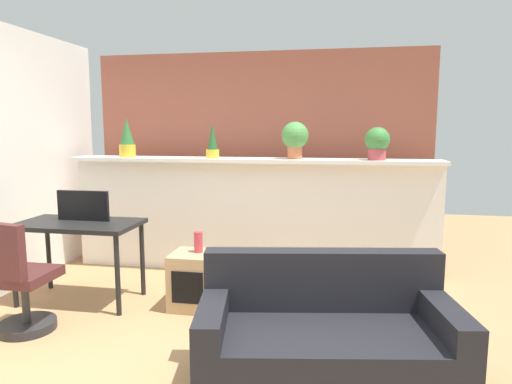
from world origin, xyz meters
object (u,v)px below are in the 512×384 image
at_px(potted_plant_0, 127,139).
at_px(desk, 79,231).
at_px(side_cube_shelf, 194,280).
at_px(vase_on_shelf, 198,242).
at_px(potted_plant_1, 213,142).
at_px(couch, 326,342).
at_px(tv_monitor, 83,206).
at_px(office_chair, 18,286).
at_px(potted_plant_2, 295,137).
at_px(potted_plant_3, 377,142).

distance_m(potted_plant_0, desk, 1.35).
height_order(side_cube_shelf, vase_on_shelf, vase_on_shelf).
distance_m(potted_plant_1, vase_on_shelf, 1.33).
bearing_deg(couch, tv_monitor, 154.36).
height_order(potted_plant_1, office_chair, potted_plant_1).
xyz_separation_m(potted_plant_1, potted_plant_2, (0.90, 0.02, 0.06)).
relative_size(potted_plant_3, desk, 0.30).
bearing_deg(couch, desk, 156.12).
distance_m(potted_plant_1, potted_plant_2, 0.90).
relative_size(potted_plant_1, tv_monitor, 0.77).
bearing_deg(office_chair, potted_plant_2, 42.79).
bearing_deg(potted_plant_0, side_cube_shelf, -43.20).
distance_m(potted_plant_2, tv_monitor, 2.22).
xyz_separation_m(potted_plant_3, couch, (-0.43, -2.08, -1.18)).
distance_m(potted_plant_2, office_chair, 2.90).
distance_m(potted_plant_0, potted_plant_1, 0.99).
bearing_deg(couch, potted_plant_0, 137.77).
xyz_separation_m(desk, tv_monitor, (0.01, 0.08, 0.22)).
distance_m(office_chair, couch, 2.40).
bearing_deg(desk, couch, -23.88).
relative_size(potted_plant_2, office_chair, 0.43).
xyz_separation_m(potted_plant_2, office_chair, (-1.97, -1.82, -1.12)).
relative_size(potted_plant_1, potted_plant_2, 0.99).
height_order(potted_plant_1, tv_monitor, potted_plant_1).
height_order(potted_plant_0, side_cube_shelf, potted_plant_0).
bearing_deg(desk, office_chair, -97.52).
height_order(potted_plant_3, desk, potted_plant_3).
distance_m(potted_plant_2, potted_plant_3, 0.85).
bearing_deg(tv_monitor, desk, -97.89).
bearing_deg(couch, vase_on_shelf, 136.83).
relative_size(potted_plant_0, potted_plant_1, 1.13).
height_order(office_chair, vase_on_shelf, office_chair).
height_order(potted_plant_1, potted_plant_2, potted_plant_2).
distance_m(potted_plant_1, potted_plant_3, 1.74).
xyz_separation_m(potted_plant_0, desk, (0.02, -1.08, -0.82)).
distance_m(desk, couch, 2.53).
relative_size(desk, vase_on_shelf, 5.86).
bearing_deg(office_chair, couch, -7.23).
height_order(potted_plant_3, office_chair, potted_plant_3).
bearing_deg(vase_on_shelf, potted_plant_1, 98.00).
relative_size(potted_plant_0, potted_plant_3, 1.30).
relative_size(office_chair, vase_on_shelf, 4.85).
relative_size(potted_plant_0, tv_monitor, 0.87).
height_order(potted_plant_0, couch, potted_plant_0).
height_order(potted_plant_3, tv_monitor, potted_plant_3).
bearing_deg(office_chair, potted_plant_0, 87.49).
relative_size(potted_plant_2, potted_plant_3, 1.17).
distance_m(potted_plant_0, side_cube_shelf, 1.95).
xyz_separation_m(potted_plant_2, desk, (-1.87, -1.11, -0.84)).
distance_m(side_cube_shelf, couch, 1.60).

